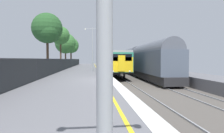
{
  "coord_description": "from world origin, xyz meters",
  "views": [
    {
      "loc": [
        -1.22,
        -14.97,
        1.63
      ],
      "look_at": [
        1.32,
        8.78,
        0.7
      ],
      "focal_mm": 30.39,
      "sensor_mm": 36.0,
      "label": 1
    }
  ],
  "objects_px": {
    "background_tree_left": "(65,44)",
    "background_tree_right": "(60,36)",
    "freight_train_adjacent_track": "(130,60)",
    "platform_lamp_mid": "(93,46)",
    "background_tree_centre": "(71,46)",
    "background_tree_back": "(48,29)",
    "speed_limit_sign": "(102,60)",
    "signal_gantry": "(104,51)",
    "commuter_train_at_platform": "(104,61)"
  },
  "relations": [
    {
      "from": "commuter_train_at_platform",
      "to": "background_tree_left",
      "type": "distance_m",
      "value": 12.3
    },
    {
      "from": "signal_gantry",
      "to": "background_tree_right",
      "type": "xyz_separation_m",
      "value": [
        -7.47,
        5.37,
        2.85
      ]
    },
    {
      "from": "speed_limit_sign",
      "to": "background_tree_centre",
      "type": "bearing_deg",
      "value": 104.55
    },
    {
      "from": "signal_gantry",
      "to": "background_tree_left",
      "type": "xyz_separation_m",
      "value": [
        -7.9,
        15.04,
        2.3
      ]
    },
    {
      "from": "signal_gantry",
      "to": "speed_limit_sign",
      "type": "xyz_separation_m",
      "value": [
        -0.39,
        -3.31,
        -1.33
      ]
    },
    {
      "from": "platform_lamp_mid",
      "to": "background_tree_right",
      "type": "relative_size",
      "value": 0.75
    },
    {
      "from": "commuter_train_at_platform",
      "to": "background_tree_right",
      "type": "distance_m",
      "value": 19.39
    },
    {
      "from": "speed_limit_sign",
      "to": "background_tree_back",
      "type": "xyz_separation_m",
      "value": [
        -7.81,
        2.18,
        4.42
      ]
    },
    {
      "from": "signal_gantry",
      "to": "background_tree_right",
      "type": "distance_m",
      "value": 9.63
    },
    {
      "from": "platform_lamp_mid",
      "to": "background_tree_centre",
      "type": "distance_m",
      "value": 29.55
    },
    {
      "from": "signal_gantry",
      "to": "commuter_train_at_platform",
      "type": "bearing_deg",
      "value": 86.21
    },
    {
      "from": "background_tree_back",
      "to": "signal_gantry",
      "type": "bearing_deg",
      "value": 7.82
    },
    {
      "from": "platform_lamp_mid",
      "to": "background_tree_centre",
      "type": "height_order",
      "value": "background_tree_centre"
    },
    {
      "from": "platform_lamp_mid",
      "to": "background_tree_centre",
      "type": "xyz_separation_m",
      "value": [
        -5.7,
        28.93,
        1.96
      ]
    },
    {
      "from": "speed_limit_sign",
      "to": "background_tree_back",
      "type": "bearing_deg",
      "value": 164.4
    },
    {
      "from": "background_tree_left",
      "to": "background_tree_right",
      "type": "height_order",
      "value": "background_tree_left"
    },
    {
      "from": "background_tree_left",
      "to": "background_tree_right",
      "type": "bearing_deg",
      "value": -87.48
    },
    {
      "from": "background_tree_centre",
      "to": "background_tree_back",
      "type": "relative_size",
      "value": 0.91
    },
    {
      "from": "speed_limit_sign",
      "to": "background_tree_right",
      "type": "height_order",
      "value": "background_tree_right"
    },
    {
      "from": "background_tree_left",
      "to": "signal_gantry",
      "type": "bearing_deg",
      "value": -62.29
    },
    {
      "from": "platform_lamp_mid",
      "to": "background_tree_left",
      "type": "xyz_separation_m",
      "value": [
        -6.15,
        20.07,
        1.85
      ]
    },
    {
      "from": "speed_limit_sign",
      "to": "freight_train_adjacent_track",
      "type": "bearing_deg",
      "value": 57.73
    },
    {
      "from": "platform_lamp_mid",
      "to": "background_tree_back",
      "type": "bearing_deg",
      "value": 148.83
    },
    {
      "from": "platform_lamp_mid",
      "to": "signal_gantry",
      "type": "bearing_deg",
      "value": 70.78
    },
    {
      "from": "background_tree_centre",
      "to": "background_tree_right",
      "type": "height_order",
      "value": "background_tree_centre"
    },
    {
      "from": "freight_train_adjacent_track",
      "to": "platform_lamp_mid",
      "type": "xyz_separation_m",
      "value": [
        -7.21,
        -10.98,
        1.81
      ]
    },
    {
      "from": "commuter_train_at_platform",
      "to": "background_tree_back",
      "type": "height_order",
      "value": "background_tree_back"
    },
    {
      "from": "freight_train_adjacent_track",
      "to": "background_tree_left",
      "type": "bearing_deg",
      "value": 145.79
    },
    {
      "from": "speed_limit_sign",
      "to": "background_tree_left",
      "type": "height_order",
      "value": "background_tree_left"
    },
    {
      "from": "freight_train_adjacent_track",
      "to": "platform_lamp_mid",
      "type": "relative_size",
      "value": 7.03
    },
    {
      "from": "freight_train_adjacent_track",
      "to": "background_tree_back",
      "type": "height_order",
      "value": "background_tree_back"
    },
    {
      "from": "freight_train_adjacent_track",
      "to": "background_tree_centre",
      "type": "distance_m",
      "value": 22.43
    },
    {
      "from": "freight_train_adjacent_track",
      "to": "background_tree_left",
      "type": "height_order",
      "value": "background_tree_left"
    },
    {
      "from": "signal_gantry",
      "to": "platform_lamp_mid",
      "type": "distance_m",
      "value": 5.34
    },
    {
      "from": "commuter_train_at_platform",
      "to": "platform_lamp_mid",
      "type": "height_order",
      "value": "platform_lamp_mid"
    },
    {
      "from": "speed_limit_sign",
      "to": "background_tree_centre",
      "type": "distance_m",
      "value": 28.36
    },
    {
      "from": "background_tree_centre",
      "to": "background_tree_back",
      "type": "bearing_deg",
      "value": -91.71
    },
    {
      "from": "background_tree_centre",
      "to": "background_tree_right",
      "type": "xyz_separation_m",
      "value": [
        -0.02,
        -18.54,
        0.43
      ]
    },
    {
      "from": "signal_gantry",
      "to": "background_tree_back",
      "type": "xyz_separation_m",
      "value": [
        -8.2,
        -1.13,
        3.09
      ]
    },
    {
      "from": "background_tree_back",
      "to": "background_tree_right",
      "type": "bearing_deg",
      "value": 83.62
    },
    {
      "from": "signal_gantry",
      "to": "background_tree_back",
      "type": "height_order",
      "value": "background_tree_back"
    },
    {
      "from": "signal_gantry",
      "to": "background_tree_left",
      "type": "bearing_deg",
      "value": 117.71
    },
    {
      "from": "freight_train_adjacent_track",
      "to": "speed_limit_sign",
      "type": "xyz_separation_m",
      "value": [
        -5.85,
        -9.26,
        0.03
      ]
    },
    {
      "from": "freight_train_adjacent_track",
      "to": "background_tree_centre",
      "type": "height_order",
      "value": "background_tree_centre"
    },
    {
      "from": "speed_limit_sign",
      "to": "platform_lamp_mid",
      "type": "height_order",
      "value": "platform_lamp_mid"
    },
    {
      "from": "signal_gantry",
      "to": "background_tree_back",
      "type": "distance_m",
      "value": 8.83
    },
    {
      "from": "commuter_train_at_platform",
      "to": "freight_train_adjacent_track",
      "type": "xyz_separation_m",
      "value": [
        4.0,
        -16.04,
        0.25
      ]
    },
    {
      "from": "background_tree_left",
      "to": "background_tree_centre",
      "type": "bearing_deg",
      "value": 87.1
    },
    {
      "from": "speed_limit_sign",
      "to": "background_tree_back",
      "type": "height_order",
      "value": "background_tree_back"
    },
    {
      "from": "speed_limit_sign",
      "to": "signal_gantry",
      "type": "bearing_deg",
      "value": 83.31
    }
  ]
}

